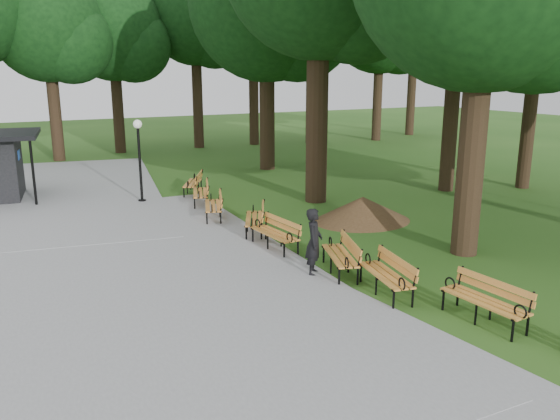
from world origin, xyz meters
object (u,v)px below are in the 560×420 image
bench_7 (200,193)px  bench_4 (275,234)px  lawn_tree_4 (266,4)px  bench_8 (193,183)px  person (314,242)px  bench_1 (484,301)px  bench_6 (213,206)px  lawn_tree_1 (458,14)px  bench_2 (386,275)px  bench_5 (254,219)px  dirt_mound (362,209)px  bench_3 (340,256)px  lamp_post (139,143)px

bench_7 → bench_4: bearing=18.9°
lawn_tree_4 → bench_4: bearing=-115.8°
bench_4 → lawn_tree_4: size_ratio=0.16×
bench_8 → bench_7: bearing=17.3°
person → bench_1: bearing=-118.6°
bench_6 → lawn_tree_4: lawn_tree_4 is taller
bench_1 → lawn_tree_1: bearing=135.0°
bench_1 → bench_2: size_ratio=1.00×
bench_5 → person: bearing=22.6°
bench_1 → bench_7: size_ratio=1.00×
bench_7 → bench_8: 1.92m
bench_6 → person: bearing=22.0°
dirt_mound → bench_5: size_ratio=1.47×
dirt_mound → bench_6: (-4.24, 2.56, 0.03)m
dirt_mound → bench_2: bearing=-121.5°
bench_7 → bench_8: same height
bench_1 → person: bearing=-162.1°
bench_4 → bench_7: bearing=174.6°
bench_2 → bench_3: same height
dirt_mound → bench_1: size_ratio=1.47×
person → lawn_tree_1: bearing=-20.1°
bench_5 → lawn_tree_1: bearing=128.0°
person → bench_2: bearing=-117.5°
person → bench_1: person is taller
lamp_post → lawn_tree_1: lawn_tree_1 is taller
person → bench_4: size_ratio=0.87×
person → bench_3: (0.61, -0.22, -0.38)m
bench_7 → lawn_tree_1: (9.87, -2.35, 6.48)m
person → dirt_mound: person is taller
bench_3 → lawn_tree_1: lawn_tree_1 is taller
bench_2 → bench_7: bearing=-164.5°
bench_4 → bench_8: bearing=172.1°
lamp_post → lawn_tree_4: lawn_tree_4 is taller
lamp_post → dirt_mound: bearing=-46.7°
bench_2 → lawn_tree_4: (5.02, 15.79, 7.45)m
lamp_post → bench_6: 4.21m
bench_2 → bench_6: same height
bench_5 → lawn_tree_1: size_ratio=0.20×
lawn_tree_4 → bench_1: bearing=-103.4°
dirt_mound → bench_1: bench_1 is taller
bench_1 → bench_7: same height
bench_4 → bench_5: (0.20, 1.72, 0.00)m
person → dirt_mound: (4.02, 3.53, -0.42)m
dirt_mound → bench_7: bench_7 is taller
bench_1 → lamp_post: bearing=-170.4°
lamp_post → dirt_mound: lamp_post is taller
person → bench_7: 8.24m
lawn_tree_1 → bench_6: bearing=178.8°
bench_5 → lawn_tree_4: (5.51, 10.07, 7.45)m
bench_8 → bench_1: bearing=32.5°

